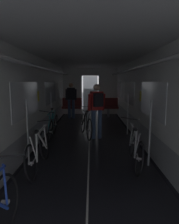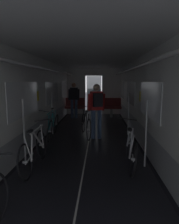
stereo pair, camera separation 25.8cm
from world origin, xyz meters
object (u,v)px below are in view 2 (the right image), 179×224
Objects in this scene: bicycle_silver at (131,148)px; bicycle_teal at (53,126)px; bicycle_black_in_aisle at (86,125)px; bench_seat_far_right at (111,106)px; person_cyclist_aisle at (97,106)px; bicycle_white at (34,150)px; person_standing_near_bench at (74,98)px; bench_seat_far_left at (75,105)px.

bicycle_silver is 2.98m from bicycle_teal.
bicycle_silver is at bearing -64.33° from bicycle_black_in_aisle.
bicycle_teal is at bearing -117.91° from bench_seat_far_right.
person_cyclist_aisle is (1.38, -0.04, 0.63)m from bicycle_teal.
person_cyclist_aisle is at bearing 110.38° from bicycle_silver.
bicycle_white is 5.82m from person_standing_near_bench.
bicycle_white is (-1.99, -0.22, -0.00)m from bicycle_silver.
bicycle_black_in_aisle is at bearing -76.55° from person_standing_near_bench.
person_standing_near_bench reaches higher than bicycle_silver.
bicycle_teal reaches higher than bench_seat_far_right.
bicycle_black_in_aisle is at bearing -77.86° from bench_seat_far_left.
bench_seat_far_right is at bearing 80.28° from person_cyclist_aisle.
person_cyclist_aisle is at bearing -72.25° from person_standing_near_bench.
person_standing_near_bench reaches higher than bicycle_teal.
bicycle_black_in_aisle is at bearing 115.67° from bicycle_silver.
person_cyclist_aisle is (1.13, -3.90, 0.45)m from bench_seat_far_left.
bench_seat_far_right is 0.58× the size of bicycle_silver.
bench_seat_far_right is 1.88m from person_standing_near_bench.
bicycle_white is at bearing -173.71° from bicycle_silver.
bicycle_teal is at bearing 135.70° from bicycle_silver.
bench_seat_far_right is 0.58× the size of bicycle_white.
bench_seat_far_right is 0.58× the size of person_standing_near_bench.
bench_seat_far_right reaches higher than bicycle_black_in_aisle.
bicycle_white is at bearing -109.41° from bicycle_black_in_aisle.
bicycle_teal is at bearing -93.63° from bench_seat_far_left.
bicycle_silver reaches higher than bicycle_black_in_aisle.
bicycle_teal is 2.31m from bicycle_white.
bicycle_white is at bearing -91.06° from person_standing_near_bench.
bicycle_black_in_aisle is 3.41m from person_standing_near_bench.
bench_seat_far_right is 6.45m from bicycle_white.
bicycle_white is 2.65m from person_cyclist_aisle.
bicycle_silver is 1.00× the size of bicycle_white.
bicycle_silver is 2.55m from bicycle_black_in_aisle.
bicycle_teal is at bearing 178.22° from person_cyclist_aisle.
person_standing_near_bench is (0.25, 3.48, 0.60)m from bicycle_teal.
bench_seat_far_left is 0.55m from person_standing_near_bench.
bicycle_silver is 1.02× the size of bicycle_black_in_aisle.
bench_seat_far_left is 1.00× the size of bench_seat_far_right.
bench_seat_far_right is 5.95m from bicycle_silver.
bench_seat_far_left is 0.59× the size of bicycle_black_in_aisle.
bench_seat_far_left and bench_seat_far_right have the same top height.
bench_seat_far_right is 0.58× the size of person_cyclist_aisle.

